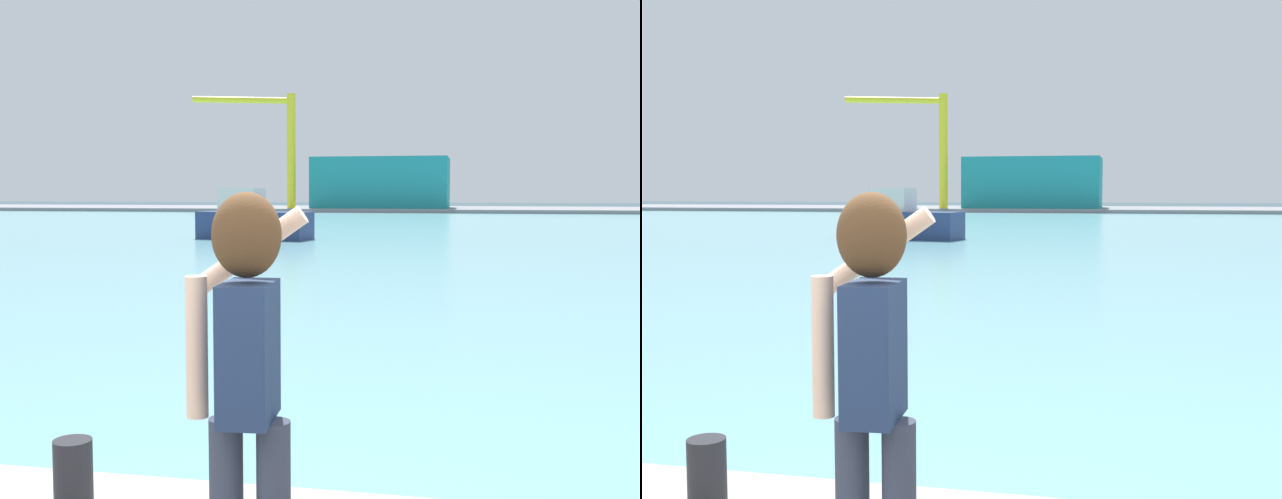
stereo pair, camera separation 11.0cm
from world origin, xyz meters
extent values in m
plane|color=#334751|center=(0.00, 50.00, 0.00)|extent=(220.00, 220.00, 0.00)
cube|color=#6BA8B2|center=(0.00, 52.00, 0.01)|extent=(140.00, 100.00, 0.02)
cube|color=gray|center=(0.00, 92.00, 0.21)|extent=(140.00, 20.00, 0.42)
cube|color=#1E2D4C|center=(0.31, 0.63, 1.79)|extent=(0.23, 0.35, 0.56)
sphere|color=#E0B293|center=(0.31, 0.63, 2.25)|extent=(0.22, 0.22, 0.22)
ellipsoid|color=#472D19|center=(0.31, 0.61, 2.26)|extent=(0.28, 0.26, 0.34)
cylinder|color=#E0B293|center=(0.09, 0.63, 1.80)|extent=(0.09, 0.09, 0.58)
cylinder|color=#E0B293|center=(0.25, 0.85, 2.17)|extent=(0.53, 0.12, 0.40)
cube|color=black|center=(0.24, 0.97, 2.34)|extent=(0.02, 0.07, 0.14)
cylinder|color=black|center=(-0.93, 1.44, 0.89)|extent=(0.21, 0.21, 0.39)
cube|color=navy|center=(-9.68, 34.92, 0.71)|extent=(5.90, 2.88, 1.37)
cube|color=silver|center=(-10.38, 35.03, 1.99)|extent=(2.19, 1.81, 1.19)
cube|color=teal|center=(-9.91, 90.06, 3.40)|extent=(15.77, 10.08, 5.96)
cylinder|color=yellow|center=(-19.71, 84.29, 6.97)|extent=(1.00, 1.00, 13.10)
cylinder|color=yellow|center=(-25.00, 82.55, 12.72)|extent=(10.80, 4.14, 0.70)
camera|label=1|loc=(1.20, -2.30, 2.43)|focal=43.28mm
camera|label=2|loc=(1.31, -2.28, 2.43)|focal=43.28mm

